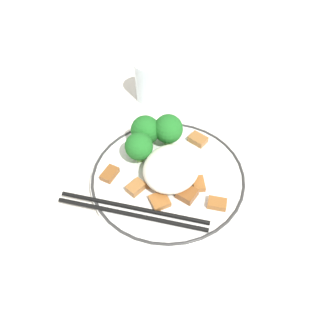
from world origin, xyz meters
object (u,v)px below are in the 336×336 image
(broccoli_back_left, at_px, (168,129))
(plate, at_px, (168,178))
(chopsticks, at_px, (133,211))
(drinking_glass, at_px, (150,81))
(broccoli_back_center, at_px, (145,130))
(broccoli_back_right, at_px, (139,147))

(broccoli_back_left, bearing_deg, plate, -158.25)
(broccoli_back_left, distance_m, chopsticks, 0.16)
(plate, bearing_deg, drinking_glass, 31.59)
(broccoli_back_center, distance_m, broccoli_back_right, 0.04)
(broccoli_back_right, xyz_separation_m, chopsticks, (-0.10, -0.04, -0.03))
(broccoli_back_right, distance_m, drinking_glass, 0.19)
(drinking_glass, bearing_deg, chopsticks, -161.02)
(broccoli_back_center, height_order, chopsticks, broccoli_back_center)
(chopsticks, bearing_deg, broccoli_back_left, 1.94)
(broccoli_back_right, xyz_separation_m, drinking_glass, (0.18, 0.06, -0.01))
(broccoli_back_right, bearing_deg, plate, -103.78)
(broccoli_back_center, xyz_separation_m, drinking_glass, (0.14, 0.05, -0.00))
(chopsticks, relative_size, drinking_glass, 2.79)
(plate, bearing_deg, broccoli_back_left, 21.75)
(plate, distance_m, broccoli_back_right, 0.07)
(chopsticks, height_order, drinking_glass, drinking_glass)
(broccoli_back_left, relative_size, broccoli_back_center, 1.05)
(plate, relative_size, broccoli_back_right, 4.51)
(broccoli_back_left, height_order, drinking_glass, drinking_glass)
(broccoli_back_center, xyz_separation_m, chopsticks, (-0.14, -0.04, -0.03))
(broccoli_back_center, relative_size, broccoli_back_right, 1.01)
(broccoli_back_right, bearing_deg, drinking_glass, 18.81)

